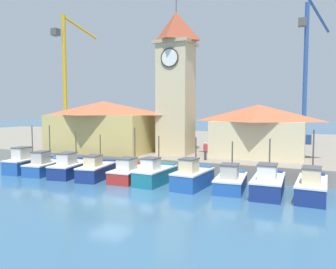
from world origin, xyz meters
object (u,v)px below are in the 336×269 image
Objects in this scene: fishing_boat_right_outer at (231,181)px; port_crane_far at (306,89)px; fishing_boat_center at (131,172)px; fishing_boat_end_right at (312,187)px; port_crane_near at (66,92)px; fishing_boat_far_left at (28,163)px; fishing_boat_mid_right at (155,174)px; fishing_boat_mid_left at (97,170)px; warehouse_left at (103,126)px; warehouse_right at (258,130)px; fishing_boat_far_right at (268,183)px; dock_worker_near_tower at (205,151)px; clock_tower at (176,80)px; fishing_boat_left_outer at (46,166)px; fishing_boat_right_inner at (193,177)px; fishing_boat_left_inner at (72,167)px.

fishing_boat_right_outer is 25.44m from port_crane_far.
fishing_boat_end_right is (13.77, -0.12, 0.09)m from fishing_boat_center.
fishing_boat_center is 0.26× the size of port_crane_near.
port_crane_near is 0.96× the size of port_crane_far.
fishing_boat_far_left reaches higher than fishing_boat_right_outer.
fishing_boat_end_right is (11.42, 0.16, 0.00)m from fishing_boat_mid_right.
port_crane_far reaches higher than fishing_boat_right_outer.
warehouse_left reaches higher than fishing_boat_mid_left.
fishing_boat_center reaches higher than fishing_boat_right_outer.
warehouse_left is 1.31× the size of warehouse_right.
warehouse_left is at bearing -139.16° from port_crane_far.
dock_worker_near_tower is (-5.99, 4.84, 1.43)m from fishing_boat_far_right.
fishing_boat_far_right is at bearing 1.05° from fishing_boat_mid_left.
fishing_boat_mid_right is at bearing -79.82° from clock_tower.
dock_worker_near_tower is (2.67, 4.79, 1.45)m from fishing_boat_mid_right.
fishing_boat_center is (3.00, 0.58, -0.07)m from fishing_boat_mid_left.
clock_tower is 0.86× the size of port_crane_near.
clock_tower reaches higher than fishing_boat_mid_left.
fishing_boat_mid_left is 0.95× the size of fishing_boat_end_right.
fishing_boat_far_left reaches higher than fishing_boat_far_right.
fishing_boat_mid_right is at bearing -34.86° from warehouse_left.
fishing_boat_mid_left is at bearing -177.70° from fishing_boat_right_outer.
fishing_boat_left_outer is 21.59m from port_crane_near.
fishing_boat_mid_left is at bearing -178.95° from fishing_boat_far_right.
port_crane_near is at bearing 147.98° from fishing_boat_right_inner.
clock_tower reaches higher than warehouse_left.
warehouse_left is 7.09× the size of dock_worker_near_tower.
fishing_boat_left_inner is 13.22m from clock_tower.
fishing_boat_mid_left is 1.09× the size of fishing_boat_mid_right.
fishing_boat_far_right reaches higher than fishing_boat_mid_left.
fishing_boat_left_inner is at bearing -178.70° from fishing_boat_right_outer.
port_crane_far reaches higher than dock_worker_near_tower.
port_crane_far is at bearing 92.25° from fishing_boat_end_right.
warehouse_right reaches higher than fishing_boat_right_outer.
port_crane_near reaches higher than fishing_boat_left_outer.
fishing_boat_left_inner is 1.08× the size of fishing_boat_center.
fishing_boat_right_inner is at bearing 0.91° from fishing_boat_left_outer.
fishing_boat_right_inner is 5.20m from dock_worker_near_tower.
dock_worker_near_tower is (5.02, 4.52, 1.54)m from fishing_boat_center.
port_crane_near is 28.38m from dock_worker_near_tower.
warehouse_right is 0.46× the size of port_crane_far.
fishing_boat_left_inner reaches higher than dock_worker_near_tower.
fishing_boat_left_inner is at bearing 5.03° from fishing_boat_left_outer.
fishing_boat_right_inner is (11.36, -0.02, 0.07)m from fishing_boat_left_inner.
clock_tower is at bearing 7.93° from warehouse_left.
fishing_boat_left_outer is at bearing -101.47° from warehouse_left.
fishing_boat_center is 6.92m from dock_worker_near_tower.
port_crane_far is (-0.93, 23.74, 7.86)m from fishing_boat_end_right.
fishing_boat_left_inner is at bearing 177.23° from fishing_boat_mid_left.
port_crane_far is at bearing 61.50° from fishing_boat_center.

